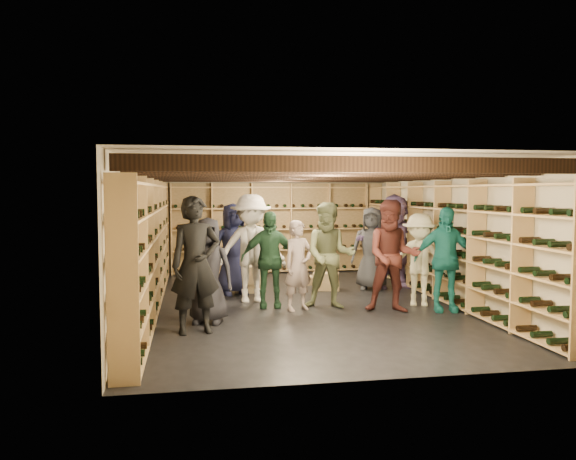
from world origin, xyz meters
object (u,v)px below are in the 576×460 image
(person_7, at_px, (298,265))
(person_11, at_px, (395,241))
(person_2, at_px, (330,256))
(person_4, at_px, (445,259))
(crate_stack_left, at_px, (248,279))
(person_10, at_px, (269,259))
(person_0, at_px, (207,270))
(crate_stack_right, at_px, (326,281))
(crate_loose, at_px, (312,280))
(person_1, at_px, (196,265))
(person_6, at_px, (234,249))
(person_8, at_px, (393,256))
(person_12, at_px, (372,248))
(person_9, at_px, (251,248))
(person_3, at_px, (420,260))

(person_7, bearing_deg, person_11, 12.92)
(person_2, height_order, person_11, person_11)
(person_4, bearing_deg, person_2, 172.24)
(crate_stack_left, distance_m, person_2, 2.19)
(person_4, bearing_deg, person_10, 172.94)
(person_0, relative_size, person_7, 1.06)
(crate_stack_right, relative_size, crate_loose, 1.14)
(person_1, distance_m, person_4, 4.09)
(crate_stack_left, height_order, person_6, person_6)
(person_0, bearing_deg, person_8, 19.97)
(crate_loose, xyz_separation_m, person_12, (1.03, -0.82, 0.74))
(person_8, distance_m, person_10, 2.06)
(person_6, bearing_deg, person_9, -89.24)
(person_10, bearing_deg, person_9, 121.30)
(person_3, relative_size, person_4, 0.93)
(person_1, bearing_deg, crate_loose, 44.59)
(person_1, distance_m, person_9, 2.28)
(person_6, bearing_deg, person_0, -119.97)
(person_6, distance_m, person_10, 1.39)
(crate_stack_left, relative_size, person_11, 0.29)
(crate_stack_left, distance_m, person_11, 3.08)
(person_9, relative_size, person_10, 1.17)
(person_0, bearing_deg, person_9, 76.33)
(crate_stack_left, height_order, person_12, person_12)
(person_12, bearing_deg, person_1, -119.12)
(person_1, bearing_deg, person_10, 39.80)
(person_3, xyz_separation_m, person_6, (-3.06, 1.60, 0.08))
(person_2, bearing_deg, person_12, 67.83)
(crate_loose, relative_size, person_4, 0.29)
(person_8, bearing_deg, crate_stack_right, 120.42)
(crate_stack_right, relative_size, person_0, 0.36)
(person_1, xyz_separation_m, person_2, (2.22, 1.30, -0.06))
(person_3, relative_size, person_11, 0.83)
(person_2, height_order, person_12, person_2)
(person_1, relative_size, person_6, 1.10)
(person_0, xyz_separation_m, person_4, (3.84, 0.18, 0.07))
(person_0, bearing_deg, crate_stack_right, 60.35)
(crate_loose, xyz_separation_m, person_3, (1.35, -2.45, 0.71))
(person_2, bearing_deg, person_10, -178.85)
(crate_stack_left, bearing_deg, person_4, -36.94)
(person_3, xyz_separation_m, person_11, (0.22, 1.75, 0.16))
(crate_stack_left, bearing_deg, person_7, -69.52)
(crate_loose, height_order, person_4, person_4)
(crate_stack_right, distance_m, person_3, 2.22)
(person_2, xyz_separation_m, person_9, (-1.24, 0.75, 0.07))
(person_6, distance_m, person_11, 3.28)
(crate_stack_left, distance_m, crate_loose, 1.61)
(person_1, relative_size, person_3, 1.20)
(person_11, bearing_deg, person_12, -169.18)
(crate_loose, distance_m, person_9, 2.38)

